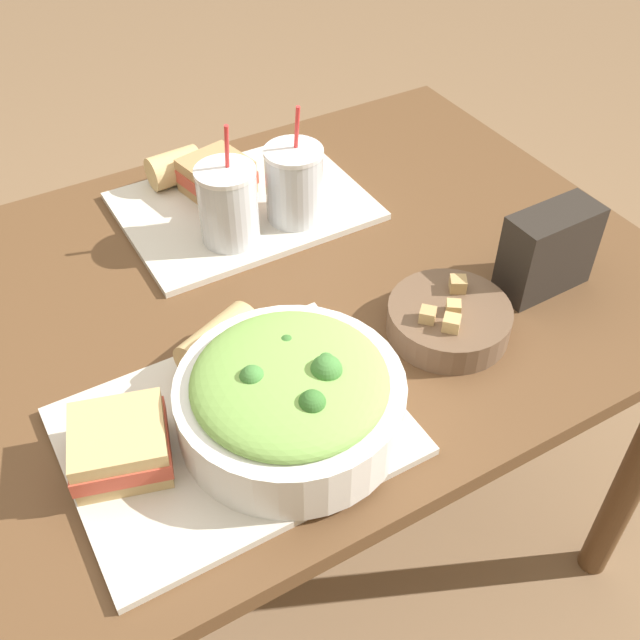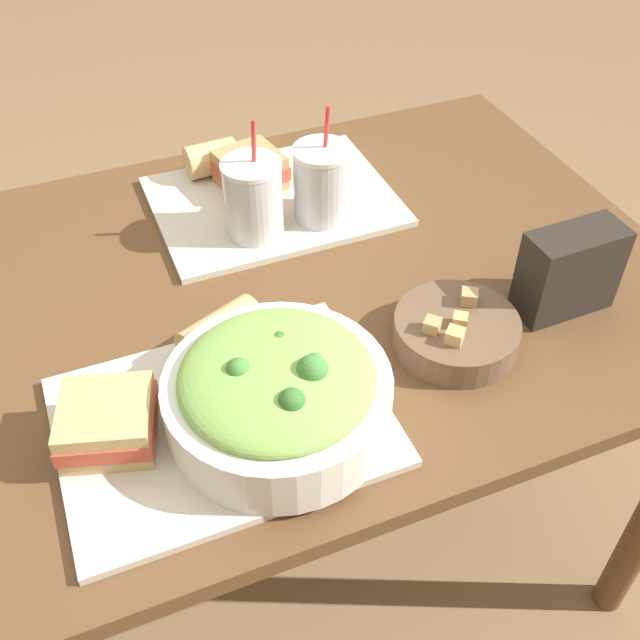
{
  "view_description": "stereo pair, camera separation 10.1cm",
  "coord_description": "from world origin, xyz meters",
  "px_view_note": "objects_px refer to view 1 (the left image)",
  "views": [
    {
      "loc": [
        -0.31,
        -0.82,
        1.55
      ],
      "look_at": [
        0.06,
        -0.18,
        0.86
      ],
      "focal_mm": 42.0,
      "sensor_mm": 36.0,
      "label": 1
    },
    {
      "loc": [
        -0.22,
        -0.86,
        1.55
      ],
      "look_at": [
        0.06,
        -0.18,
        0.86
      ],
      "focal_mm": 42.0,
      "sensor_mm": 36.0,
      "label": 2
    }
  ],
  "objects_px": {
    "baguette_far": "(176,167)",
    "salad_bowl": "(291,396)",
    "chip_bag": "(548,250)",
    "baguette_near": "(221,341)",
    "soup_bowl": "(449,319)",
    "sandwich_far": "(216,176)",
    "drink_cup_dark": "(228,207)",
    "sandwich_near": "(120,445)",
    "drink_cup_red": "(294,186)"
  },
  "relations": [
    {
      "from": "baguette_near",
      "to": "salad_bowl",
      "type": "bearing_deg",
      "value": 167.71
    },
    {
      "from": "drink_cup_dark",
      "to": "baguette_far",
      "type": "bearing_deg",
      "value": 93.73
    },
    {
      "from": "baguette_far",
      "to": "drink_cup_red",
      "type": "xyz_separation_m",
      "value": [
        0.14,
        -0.21,
        0.03
      ]
    },
    {
      "from": "salad_bowl",
      "to": "baguette_near",
      "type": "bearing_deg",
      "value": 99.97
    },
    {
      "from": "salad_bowl",
      "to": "drink_cup_red",
      "type": "height_order",
      "value": "drink_cup_red"
    },
    {
      "from": "sandwich_near",
      "to": "drink_cup_red",
      "type": "relative_size",
      "value": 0.69
    },
    {
      "from": "drink_cup_dark",
      "to": "chip_bag",
      "type": "height_order",
      "value": "drink_cup_dark"
    },
    {
      "from": "baguette_near",
      "to": "chip_bag",
      "type": "height_order",
      "value": "chip_bag"
    },
    {
      "from": "salad_bowl",
      "to": "sandwich_far",
      "type": "height_order",
      "value": "salad_bowl"
    },
    {
      "from": "chip_bag",
      "to": "baguette_near",
      "type": "bearing_deg",
      "value": 167.99
    },
    {
      "from": "salad_bowl",
      "to": "sandwich_far",
      "type": "xyz_separation_m",
      "value": [
        0.14,
        0.54,
        -0.02
      ]
    },
    {
      "from": "sandwich_near",
      "to": "drink_cup_red",
      "type": "xyz_separation_m",
      "value": [
        0.43,
        0.35,
        0.03
      ]
    },
    {
      "from": "baguette_near",
      "to": "chip_bag",
      "type": "bearing_deg",
      "value": -123.01
    },
    {
      "from": "salad_bowl",
      "to": "soup_bowl",
      "type": "bearing_deg",
      "value": 9.28
    },
    {
      "from": "soup_bowl",
      "to": "chip_bag",
      "type": "bearing_deg",
      "value": 3.57
    },
    {
      "from": "sandwich_near",
      "to": "chip_bag",
      "type": "bearing_deg",
      "value": 17.06
    },
    {
      "from": "drink_cup_red",
      "to": "chip_bag",
      "type": "height_order",
      "value": "drink_cup_red"
    },
    {
      "from": "soup_bowl",
      "to": "baguette_far",
      "type": "bearing_deg",
      "value": 109.52
    },
    {
      "from": "sandwich_near",
      "to": "baguette_near",
      "type": "distance_m",
      "value": 0.21
    },
    {
      "from": "sandwich_near",
      "to": "soup_bowl",
      "type": "bearing_deg",
      "value": 15.9
    },
    {
      "from": "baguette_near",
      "to": "baguette_far",
      "type": "height_order",
      "value": "same"
    },
    {
      "from": "salad_bowl",
      "to": "baguette_far",
      "type": "xyz_separation_m",
      "value": [
        0.09,
        0.61,
        -0.02
      ]
    },
    {
      "from": "drink_cup_dark",
      "to": "chip_bag",
      "type": "bearing_deg",
      "value": -42.3
    },
    {
      "from": "salad_bowl",
      "to": "drink_cup_dark",
      "type": "height_order",
      "value": "drink_cup_dark"
    },
    {
      "from": "sandwich_near",
      "to": "baguette_far",
      "type": "bearing_deg",
      "value": 78.4
    },
    {
      "from": "baguette_near",
      "to": "sandwich_far",
      "type": "distance_m",
      "value": 0.42
    },
    {
      "from": "baguette_near",
      "to": "drink_cup_dark",
      "type": "xyz_separation_m",
      "value": [
        0.13,
        0.25,
        0.03
      ]
    },
    {
      "from": "salad_bowl",
      "to": "baguette_far",
      "type": "height_order",
      "value": "salad_bowl"
    },
    {
      "from": "salad_bowl",
      "to": "sandwich_near",
      "type": "relative_size",
      "value": 2.01
    },
    {
      "from": "salad_bowl",
      "to": "baguette_near",
      "type": "xyz_separation_m",
      "value": [
        -0.03,
        0.16,
        -0.02
      ]
    },
    {
      "from": "soup_bowl",
      "to": "sandwich_far",
      "type": "xyz_separation_m",
      "value": [
        -0.15,
        0.5,
        0.02
      ]
    },
    {
      "from": "baguette_near",
      "to": "baguette_far",
      "type": "bearing_deg",
      "value": -36.68
    },
    {
      "from": "soup_bowl",
      "to": "drink_cup_dark",
      "type": "bearing_deg",
      "value": 117.53
    },
    {
      "from": "sandwich_far",
      "to": "chip_bag",
      "type": "xyz_separation_m",
      "value": [
        0.34,
        -0.48,
        0.03
      ]
    },
    {
      "from": "baguette_far",
      "to": "chip_bag",
      "type": "distance_m",
      "value": 0.68
    },
    {
      "from": "baguette_far",
      "to": "chip_bag",
      "type": "bearing_deg",
      "value": -147.65
    },
    {
      "from": "baguette_near",
      "to": "drink_cup_red",
      "type": "relative_size",
      "value": 0.63
    },
    {
      "from": "drink_cup_dark",
      "to": "sandwich_far",
      "type": "bearing_deg",
      "value": 74.61
    },
    {
      "from": "sandwich_near",
      "to": "drink_cup_dark",
      "type": "height_order",
      "value": "drink_cup_dark"
    },
    {
      "from": "drink_cup_red",
      "to": "salad_bowl",
      "type": "bearing_deg",
      "value": -119.2
    },
    {
      "from": "sandwich_near",
      "to": "drink_cup_dark",
      "type": "distance_m",
      "value": 0.47
    },
    {
      "from": "salad_bowl",
      "to": "chip_bag",
      "type": "distance_m",
      "value": 0.49
    },
    {
      "from": "sandwich_near",
      "to": "sandwich_far",
      "type": "distance_m",
      "value": 0.6
    },
    {
      "from": "baguette_far",
      "to": "drink_cup_red",
      "type": "height_order",
      "value": "drink_cup_red"
    },
    {
      "from": "baguette_far",
      "to": "salad_bowl",
      "type": "bearing_deg",
      "value": 168.54
    },
    {
      "from": "sandwich_far",
      "to": "drink_cup_red",
      "type": "bearing_deg",
      "value": -70.39
    },
    {
      "from": "soup_bowl",
      "to": "sandwich_near",
      "type": "xyz_separation_m",
      "value": [
        -0.5,
        0.0,
        0.02
      ]
    },
    {
      "from": "soup_bowl",
      "to": "baguette_far",
      "type": "distance_m",
      "value": 0.6
    },
    {
      "from": "sandwich_near",
      "to": "drink_cup_dark",
      "type": "relative_size",
      "value": 0.69
    },
    {
      "from": "drink_cup_dark",
      "to": "chip_bag",
      "type": "relative_size",
      "value": 1.41
    }
  ]
}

